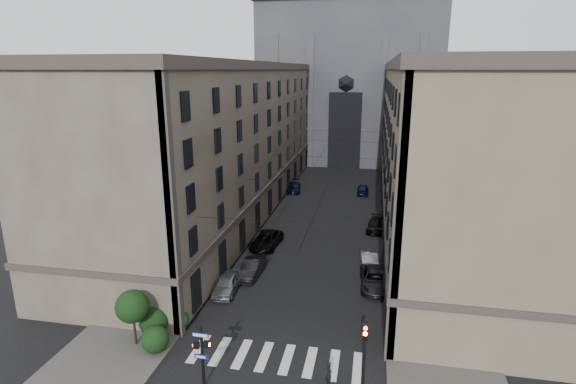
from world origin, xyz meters
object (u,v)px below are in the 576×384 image
Objects in this scene: pedestrian_signal_left at (202,353)px; car_right_midnear at (375,279)px; car_left_midnear at (252,268)px; car_right_near at (369,261)px; car_right_far at (363,190)px; car_left_far at (294,187)px; pedestrian at (329,374)px; car_left_near at (227,284)px; traffic_light_right at (364,352)px; gothic_tower at (350,70)px; car_right_midfar at (376,225)px; car_left_midfar at (266,240)px.

pedestrian_signal_left is 17.63m from car_right_midnear.
pedestrian_signal_left is 14.87m from car_left_midnear.
car_right_near is 1.08× the size of car_right_far.
car_left_far is 3.03× the size of pedestrian.
car_right_far is at bearing 75.80° from car_left_midnear.
car_left_near is 0.99× the size of car_left_midnear.
traffic_light_right reaches higher than pedestrian.
car_left_far is 28.17m from car_right_near.
gothic_tower is at bearing 87.26° from pedestrian_signal_left.
gothic_tower is 34.61m from car_left_far.
traffic_light_right reaches higher than car_right_midnear.
car_left_midnear is 30.90m from car_right_far.
car_left_near is at bearing -97.31° from car_left_far.
car_right_near is 3.86m from car_right_midnear.
car_left_midnear reaches higher than car_left_far.
traffic_light_right is 28.63m from car_right_midfar.
car_left_midfar is 1.32× the size of car_right_far.
car_left_midnear reaches higher than car_right_midfar.
pedestrian_signal_left is at bearing 84.77° from pedestrian.
car_left_midnear is at bearing -94.58° from gothic_tower.
traffic_light_right is 1.18× the size of car_left_near.
car_right_near is 2.71× the size of pedestrian.
car_left_midfar is at bearing 94.07° from pedestrian_signal_left.
car_left_far is 0.91× the size of car_right_midnear.
car_left_midnear is at bearing 67.43° from car_left_near.
car_right_near is (10.68, -3.19, -0.03)m from car_left_midfar.
pedestrian_signal_left reaches higher than pedestrian.
traffic_light_right is 18.21m from car_right_near.
car_left_midnear is at bearing 15.14° from pedestrian.
car_right_midfar is 15.53m from car_right_far.
pedestrian reaches higher than car_right_near.
car_right_near is 25.91m from car_right_far.
gothic_tower is 35.92× the size of pedestrian.
car_right_near is 0.95× the size of car_right_midfar.
traffic_light_right is 3.22× the size of pedestrian.
car_left_midnear reaches higher than car_right_far.
gothic_tower is 11.86× the size of car_left_far.
car_right_midnear is at bearing 2.01° from car_left_midnear.
car_left_far is 19.53m from car_right_midfar.
car_right_midfar is (9.71, 28.93, -1.65)m from pedestrian_signal_left.
car_right_near is (0.03, 18.03, -2.57)m from traffic_light_right.
traffic_light_right is 44.00m from car_right_far.
traffic_light_right is at bearing -46.58° from car_left_near.
car_left_midnear is at bearing -82.95° from car_left_midfar.
traffic_light_right reaches higher than car_left_midnear.
car_right_near is at bearing 89.91° from traffic_light_right.
pedestrian_signal_left is 0.91× the size of car_left_near.
car_left_near is (-2.38, 11.41, -1.57)m from pedestrian_signal_left.
pedestrian_signal_left is 0.91× the size of car_right_near.
traffic_light_right reaches higher than car_left_far.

